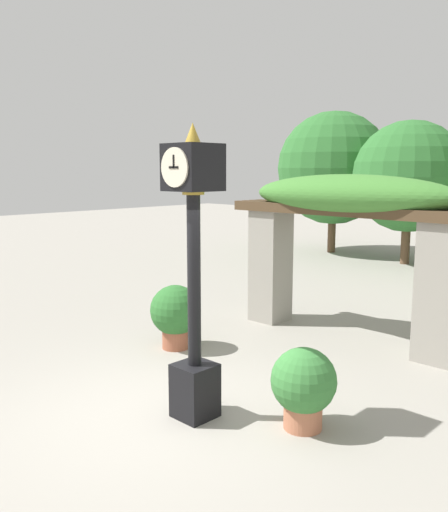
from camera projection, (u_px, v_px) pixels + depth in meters
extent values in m
plane|color=gray|center=(155.00, 414.00, 6.60)|extent=(60.00, 60.00, 0.00)
cube|color=black|center=(195.00, 390.00, 6.50)|extent=(0.45, 0.45, 0.66)
cylinder|color=black|center=(194.00, 282.00, 6.29)|extent=(0.16, 0.16, 2.01)
cylinder|color=gold|center=(193.00, 193.00, 6.13)|extent=(0.25, 0.25, 0.04)
cube|color=black|center=(193.00, 167.00, 6.08)|extent=(0.53, 0.53, 0.53)
cylinder|color=beige|center=(174.00, 167.00, 5.89)|extent=(0.43, 0.02, 0.43)
cylinder|color=beige|center=(210.00, 168.00, 6.27)|extent=(0.43, 0.02, 0.43)
cube|color=black|center=(173.00, 167.00, 5.88)|extent=(0.15, 0.01, 0.02)
cube|color=black|center=(173.00, 161.00, 5.87)|extent=(0.02, 0.01, 0.14)
cone|color=gold|center=(193.00, 133.00, 6.02)|extent=(0.18, 0.18, 0.23)
cube|color=gray|center=(271.00, 266.00, 10.60)|extent=(0.63, 0.63, 2.18)
cube|color=gray|center=(441.00, 293.00, 8.28)|extent=(0.63, 0.63, 2.18)
cube|color=#4C3823|center=(338.00, 211.00, 9.04)|extent=(4.60, 0.14, 0.17)
cube|color=#4C3823|center=(345.00, 210.00, 9.19)|extent=(4.60, 0.14, 0.17)
cube|color=#4C3823|center=(351.00, 210.00, 9.33)|extent=(4.60, 0.14, 0.17)
cube|color=#4C3823|center=(357.00, 209.00, 9.48)|extent=(4.60, 0.14, 0.17)
ellipsoid|color=#427F33|center=(348.00, 195.00, 9.22)|extent=(3.87, 1.23, 0.70)
cylinder|color=#B26B4C|center=(303.00, 416.00, 6.23)|extent=(0.44, 0.44, 0.29)
sphere|color=#387A38|center=(304.00, 380.00, 6.16)|extent=(0.76, 0.76, 0.76)
cylinder|color=#9E563D|center=(176.00, 338.00, 9.04)|extent=(0.45, 0.45, 0.34)
sphere|color=#2D6B2D|center=(175.00, 310.00, 8.96)|extent=(0.84, 0.84, 0.84)
cylinder|color=brown|center=(332.00, 230.00, 19.54)|extent=(0.28, 0.28, 1.62)
sphere|color=#2D6B2D|center=(334.00, 168.00, 19.19)|extent=(3.97, 3.97, 3.97)
cylinder|color=brown|center=(406.00, 240.00, 17.10)|extent=(0.28, 0.28, 1.54)
sphere|color=#2D6B2D|center=(409.00, 177.00, 16.79)|extent=(3.45, 3.45, 3.45)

